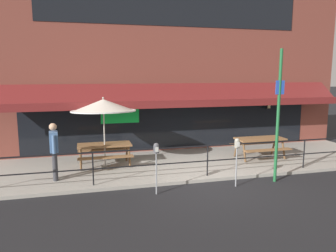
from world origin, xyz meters
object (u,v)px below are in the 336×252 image
at_px(picnic_table_centre, 260,142).
at_px(pedestrian_walking, 54,148).
at_px(street_sign_pole, 278,115).
at_px(picnic_table_left, 105,149).
at_px(patio_umbrella_left, 103,106).
at_px(parking_meter_far, 237,148).
at_px(parking_meter_near, 156,153).

bearing_deg(picnic_table_centre, pedestrian_walking, -174.22).
bearing_deg(street_sign_pole, picnic_table_centre, 70.85).
relative_size(picnic_table_left, pedestrian_walking, 1.05).
distance_m(patio_umbrella_left, pedestrian_walking, 2.16).
height_order(picnic_table_centre, parking_meter_far, parking_meter_far).
distance_m(parking_meter_near, street_sign_pole, 3.81).
height_order(picnic_table_left, picnic_table_centre, same).
height_order(picnic_table_left, parking_meter_far, parking_meter_far).
bearing_deg(parking_meter_far, street_sign_pole, 4.57).
bearing_deg(pedestrian_walking, parking_meter_near, -31.61).
bearing_deg(parking_meter_far, picnic_table_centre, 48.08).
xyz_separation_m(picnic_table_centre, parking_meter_near, (-4.50, -2.40, 0.44)).
bearing_deg(picnic_table_left, street_sign_pole, -28.74).
distance_m(patio_umbrella_left, parking_meter_near, 3.13).
bearing_deg(pedestrian_walking, picnic_table_left, 36.69).
distance_m(parking_meter_near, parking_meter_far, 2.36).
relative_size(picnic_table_left, street_sign_pole, 0.46).
bearing_deg(patio_umbrella_left, picnic_table_left, 90.00).
xyz_separation_m(patio_umbrella_left, parking_meter_near, (1.18, -2.71, -1.03)).
relative_size(parking_meter_near, parking_meter_far, 1.00).
distance_m(picnic_table_left, picnic_table_centre, 5.69).
height_order(patio_umbrella_left, street_sign_pole, street_sign_pole).
relative_size(patio_umbrella_left, street_sign_pole, 0.60).
height_order(pedestrian_walking, street_sign_pole, street_sign_pole).
distance_m(picnic_table_centre, patio_umbrella_left, 5.87).
bearing_deg(picnic_table_centre, picnic_table_left, 175.86).
bearing_deg(patio_umbrella_left, picnic_table_centre, -3.09).
height_order(picnic_table_centre, pedestrian_walking, pedestrian_walking).
relative_size(picnic_table_left, patio_umbrella_left, 0.76).
xyz_separation_m(patio_umbrella_left, pedestrian_walking, (-1.53, -1.04, -1.12)).
distance_m(picnic_table_centre, parking_meter_near, 5.12).
xyz_separation_m(patio_umbrella_left, parking_meter_far, (3.54, -2.68, -1.03)).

